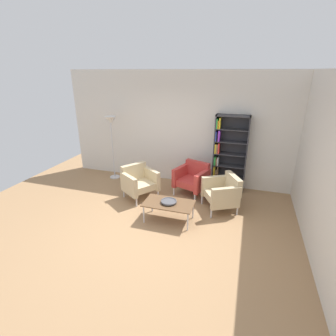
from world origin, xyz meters
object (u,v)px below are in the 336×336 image
Objects in this scene: bookshelf_tall at (227,154)px; armchair_near_window at (139,181)px; armchair_corner_red at (192,178)px; floor_lamp_torchiere at (111,127)px; armchair_by_bookshelf at (223,192)px; coffee_table_low at (169,204)px; decorative_bowl at (169,201)px.

bookshelf_tall reaches higher than armchair_near_window.
armchair_corner_red is 2.57m from floor_lamp_torchiere.
armchair_near_window is at bearing -118.44° from armchair_by_bookshelf.
bookshelf_tall reaches higher than armchair_by_bookshelf.
armchair_by_bookshelf is 0.53× the size of floor_lamp_torchiere.
armchair_corner_red is 0.95× the size of armchair_by_bookshelf.
floor_lamp_torchiere is (-2.33, 0.33, 1.03)m from armchair_corner_red.
coffee_table_low is 0.07m from decorative_bowl.
armchair_corner_red is at bearing 82.34° from decorative_bowl.
decorative_bowl is at bearing 71.57° from coffee_table_low.
coffee_table_low is 1.07× the size of armchair_by_bookshelf.
armchair_near_window is at bearing -149.58° from bookshelf_tall.
coffee_table_low is 1.36m from armchair_corner_red.
bookshelf_tall is at bearing 3.97° from floor_lamp_torchiere.
coffee_table_low is 2.94m from floor_lamp_torchiere.
floor_lamp_torchiere reaches higher than armchair_near_window.
armchair_by_bookshelf is (0.97, 0.79, 0.05)m from coffee_table_low.
decorative_bowl is 2.91m from floor_lamp_torchiere.
bookshelf_tall is 1.90× the size of coffee_table_low.
floor_lamp_torchiere reaches higher than armchair_by_bookshelf.
floor_lamp_torchiere is (-3.13, 0.88, 1.03)m from armchair_by_bookshelf.
armchair_corner_red is at bearing 82.34° from coffee_table_low.
bookshelf_tall is 3.12m from floor_lamp_torchiere.
armchair_near_window reaches higher than decorative_bowl.
bookshelf_tall is 2.18m from coffee_table_low.
decorative_bowl is at bearing -116.01° from bookshelf_tall.
armchair_corner_red is at bearing -154.12° from armchair_by_bookshelf.
armchair_by_bookshelf is 3.41m from floor_lamp_torchiere.
coffee_table_low is at bearing -108.43° from decorative_bowl.
armchair_corner_red and armchair_by_bookshelf have the same top height.
armchair_by_bookshelf is (0.05, -1.10, -0.53)m from bookshelf_tall.
decorative_bowl is 0.34× the size of armchair_by_bookshelf.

